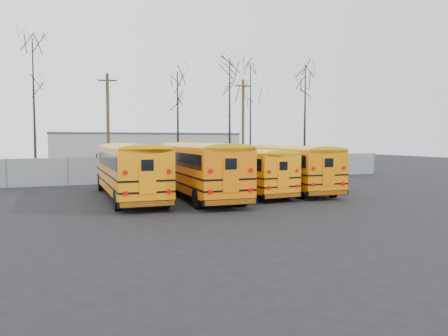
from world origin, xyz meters
name	(u,v)px	position (x,y,z in m)	size (l,w,h in m)	color
ground	(238,201)	(0.00, 0.00, 0.00)	(120.00, 120.00, 0.00)	black
fence	(175,169)	(0.00, 12.00, 1.00)	(40.00, 0.04, 2.00)	gray
distant_building	(145,150)	(2.00, 32.00, 2.00)	(22.00, 8.00, 4.00)	#A6A6A2
bus_a	(130,166)	(-5.28, 2.72, 1.85)	(2.96, 11.35, 3.15)	black
bus_b	(199,165)	(-1.57, 1.83, 1.87)	(3.19, 11.52, 3.19)	black
bus_c	(242,167)	(1.47, 2.70, 1.65)	(2.97, 10.21, 2.82)	black
bus_d	(290,164)	(4.97, 2.78, 1.75)	(3.54, 10.88, 2.99)	black
utility_pole_left	(108,124)	(-4.17, 18.93, 4.73)	(1.60, 0.59, 9.20)	#463727
utility_pole_right	(243,125)	(8.85, 18.15, 4.75)	(1.65, 0.29, 9.24)	brown
tree_2	(34,111)	(-10.17, 14.10, 5.41)	(0.26, 0.26, 10.81)	black
tree_3	(178,124)	(1.86, 17.31, 4.76)	(0.26, 0.26, 9.51)	black
tree_4	(230,117)	(6.76, 16.68, 5.49)	(0.26, 0.26, 10.97)	black
tree_5	(250,119)	(9.00, 16.80, 5.34)	(0.26, 0.26, 10.68)	black
tree_6	(305,122)	(13.09, 13.58, 4.94)	(0.26, 0.26, 9.88)	black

